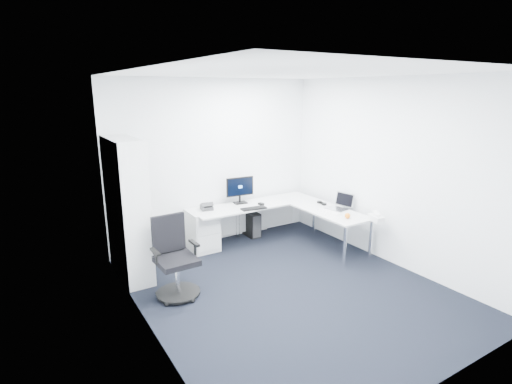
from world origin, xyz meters
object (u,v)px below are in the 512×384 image
monitor (240,190)px  laptop (337,202)px  task_chair (176,259)px  l_desk (266,227)px  bookshelf (127,210)px

monitor → laptop: bearing=-39.9°
task_chair → monitor: size_ratio=2.09×
l_desk → bookshelf: size_ratio=1.16×
bookshelf → laptop: (3.11, -0.71, -0.19)m
l_desk → laptop: bearing=-35.1°
task_chair → monitor: (1.63, 1.30, 0.37)m
bookshelf → monitor: (1.97, 0.42, -0.08)m
l_desk → task_chair: 2.03m
monitor → l_desk: bearing=-61.6°
laptop → monitor: bearing=124.0°
task_chair → l_desk: bearing=22.3°
bookshelf → laptop: bearing=-12.8°
bookshelf → monitor: 2.01m
task_chair → laptop: 2.79m
monitor → task_chair: bearing=-136.8°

